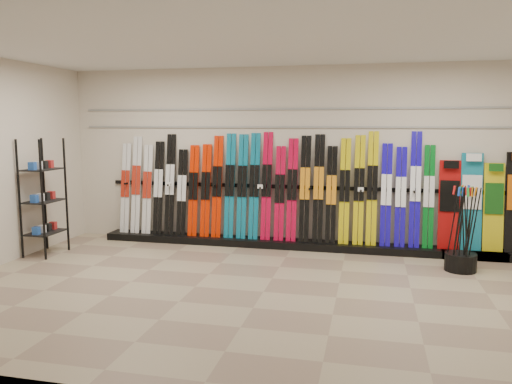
# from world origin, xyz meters

# --- Properties ---
(floor) EXTENTS (8.00, 8.00, 0.00)m
(floor) POSITION_xyz_m (0.00, 0.00, 0.00)
(floor) COLOR #89725E
(floor) RESTS_ON ground
(back_wall) EXTENTS (8.00, 0.00, 8.00)m
(back_wall) POSITION_xyz_m (0.00, 2.50, 1.50)
(back_wall) COLOR beige
(back_wall) RESTS_ON floor
(ceiling) EXTENTS (8.00, 8.00, 0.00)m
(ceiling) POSITION_xyz_m (0.00, 0.00, 3.00)
(ceiling) COLOR silver
(ceiling) RESTS_ON back_wall
(ski_rack_base) EXTENTS (8.00, 0.40, 0.12)m
(ski_rack_base) POSITION_xyz_m (0.22, 2.28, 0.06)
(ski_rack_base) COLOR black
(ski_rack_base) RESTS_ON floor
(skis) EXTENTS (5.36, 0.29, 1.82)m
(skis) POSITION_xyz_m (-0.43, 2.35, 0.96)
(skis) COLOR silver
(skis) RESTS_ON ski_rack_base
(snowboards) EXTENTS (1.28, 0.23, 1.51)m
(snowboards) POSITION_xyz_m (2.93, 2.35, 0.84)
(snowboards) COLOR #990C0C
(snowboards) RESTS_ON ski_rack_base
(accessory_rack) EXTENTS (0.40, 0.60, 1.83)m
(accessory_rack) POSITION_xyz_m (-3.75, 1.00, 0.91)
(accessory_rack) COLOR black
(accessory_rack) RESTS_ON floor
(pole_bin) EXTENTS (0.43, 0.43, 0.25)m
(pole_bin) POSITION_xyz_m (2.52, 1.50, 0.12)
(pole_bin) COLOR black
(pole_bin) RESTS_ON floor
(ski_poles) EXTENTS (0.41, 0.45, 1.18)m
(ski_poles) POSITION_xyz_m (2.52, 1.45, 0.61)
(ski_poles) COLOR black
(ski_poles) RESTS_ON pole_bin
(slatwall_rail_0) EXTENTS (7.60, 0.02, 0.03)m
(slatwall_rail_0) POSITION_xyz_m (0.00, 2.48, 2.00)
(slatwall_rail_0) COLOR gray
(slatwall_rail_0) RESTS_ON back_wall
(slatwall_rail_1) EXTENTS (7.60, 0.02, 0.03)m
(slatwall_rail_1) POSITION_xyz_m (0.00, 2.48, 2.30)
(slatwall_rail_1) COLOR gray
(slatwall_rail_1) RESTS_ON back_wall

